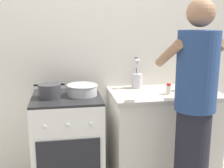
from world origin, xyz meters
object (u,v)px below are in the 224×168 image
object	(u,v)px
pot	(50,91)
oil_bottle	(187,79)
spice_bottle	(169,89)
stove_range	(68,144)
mixing_bowl	(82,89)
utensil_crock	(137,79)
person	(194,115)

from	to	relation	value
pot	oil_bottle	distance (m)	1.26
oil_bottle	spice_bottle	bearing A→B (deg)	-154.24
oil_bottle	stove_range	bearing A→B (deg)	-178.78
mixing_bowl	spice_bottle	distance (m)	0.77
stove_range	oil_bottle	size ratio (longest dim) A/B	3.45
stove_range	pot	distance (m)	0.53
pot	oil_bottle	world-z (taller)	oil_bottle
oil_bottle	mixing_bowl	bearing A→B (deg)	-179.24
stove_range	mixing_bowl	world-z (taller)	mixing_bowl
stove_range	oil_bottle	xyz separation A→B (m)	(1.12, 0.02, 0.56)
stove_range	mixing_bowl	size ratio (longest dim) A/B	3.25
pot	utensil_crock	size ratio (longest dim) A/B	0.86
stove_range	utensil_crock	xyz separation A→B (m)	(0.69, 0.20, 0.54)
stove_range	pot	bearing A→B (deg)	-166.72
pot	person	size ratio (longest dim) A/B	0.15
stove_range	oil_bottle	bearing A→B (deg)	1.22
oil_bottle	person	size ratio (longest dim) A/B	0.15
stove_range	spice_bottle	world-z (taller)	spice_bottle
spice_bottle	person	xyz separation A→B (m)	(0.02, -0.47, -0.09)
utensil_crock	oil_bottle	size ratio (longest dim) A/B	1.15
person	pot	bearing A→B (deg)	154.25
spice_bottle	person	world-z (taller)	person
utensil_crock	person	xyz separation A→B (m)	(0.24, -0.75, -0.13)
stove_range	utensil_crock	world-z (taller)	utensil_crock
stove_range	mixing_bowl	xyz separation A→B (m)	(0.14, 0.01, 0.50)
pot	mixing_bowl	distance (m)	0.28
mixing_bowl	pot	bearing A→B (deg)	-171.10
utensil_crock	spice_bottle	bearing A→B (deg)	-51.97
stove_range	spice_bottle	bearing A→B (deg)	-4.97
mixing_bowl	utensil_crock	xyz separation A→B (m)	(0.55, 0.19, 0.03)
stove_range	person	xyz separation A→B (m)	(0.93, -0.55, 0.41)
pot	oil_bottle	xyz separation A→B (m)	(1.26, 0.06, 0.05)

